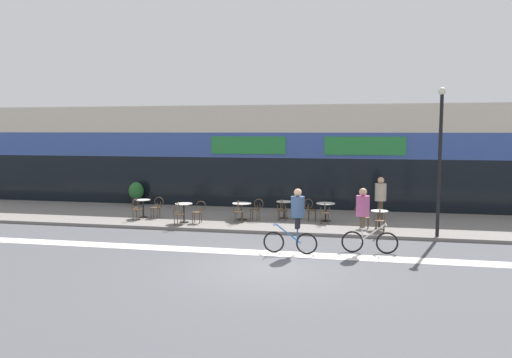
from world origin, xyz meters
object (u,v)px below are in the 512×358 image
pedestrian_near_end (381,195)px  cyclist_0 (365,216)px  bistro_table_5 (379,216)px  cafe_chair_0_near (137,208)px  bistro_table_0 (143,205)px  cafe_chair_1_side (199,210)px  cafe_chair_0_side (157,206)px  cafe_chair_4_side (310,208)px  cafe_chair_1_near (178,212)px  bistro_table_2 (242,208)px  planter_pot (136,192)px  cafe_chair_4_near (325,211)px  cafe_chair_2_side (257,208)px  cafe_chair_2_near (238,210)px  bistro_table_1 (184,209)px  cafe_chair_5_side (362,215)px  bistro_table_4 (326,208)px  cafe_chair_3_near (282,209)px  cafe_chair_3_side (299,207)px  lamp_post (440,151)px  cafe_chair_5_near (380,219)px  bistro_table_3 (284,206)px  cyclist_1 (296,216)px

pedestrian_near_end → cyclist_0: bearing=67.1°
bistro_table_5 → cafe_chair_0_near: size_ratio=0.79×
bistro_table_0 → cafe_chair_1_side: 2.85m
cafe_chair_0_side → cafe_chair_4_side: 6.47m
cafe_chair_1_near → cyclist_0: size_ratio=0.44×
bistro_table_2 → planter_pot: planter_pot is taller
cafe_chair_4_near → planter_pot: bearing=66.2°
planter_pot → pedestrian_near_end: pedestrian_near_end is taller
cafe_chair_1_side → cafe_chair_2_side: same height
bistro_table_2 → pedestrian_near_end: pedestrian_near_end is taller
cafe_chair_1_side → cafe_chair_2_side: 2.39m
cafe_chair_0_near → pedestrian_near_end: size_ratio=0.50×
cafe_chair_0_near → cafe_chair_1_near: 2.26m
bistro_table_5 → cafe_chair_2_near: (-5.51, 0.34, 0.01)m
bistro_table_1 → cafe_chair_5_side: bearing=1.0°
bistro_table_2 → cafe_chair_1_side: 1.86m
cafe_chair_4_side → bistro_table_5: bearing=-26.4°
bistro_table_2 → bistro_table_4: size_ratio=1.03×
pedestrian_near_end → planter_pot: bearing=-24.7°
cafe_chair_3_near → bistro_table_0: bearing=95.2°
cafe_chair_3_near → cafe_chair_3_side: (0.63, 0.63, 0.00)m
cafe_chair_5_side → lamp_post: lamp_post is taller
bistro_table_4 → cafe_chair_3_side: (-1.13, 0.29, -0.02)m
cafe_chair_0_near → lamp_post: bearing=-88.6°
cafe_chair_0_near → cafe_chair_2_near: bearing=-80.3°
cafe_chair_0_near → cafe_chair_3_near: 6.01m
cafe_chair_5_near → cafe_chair_0_near: bearing=94.5°
cafe_chair_1_near → cafe_chair_1_side: size_ratio=1.00×
bistro_table_3 → cafe_chair_2_near: cafe_chair_2_near is taller
cafe_chair_3_side → cafe_chair_4_side: bearing=146.4°
bistro_table_4 → planter_pot: bearing=164.8°
bistro_table_5 → lamp_post: size_ratio=0.14×
bistro_table_4 → cafe_chair_2_side: size_ratio=0.85×
bistro_table_5 → cafe_chair_2_side: size_ratio=0.79×
bistro_table_5 → cafe_chair_5_near: 0.63m
cafe_chair_0_side → pedestrian_near_end: pedestrian_near_end is taller
cafe_chair_4_near → pedestrian_near_end: (2.19, 1.26, 0.55)m
cafe_chair_4_side → cyclist_1: bearing=-89.6°
bistro_table_4 → cafe_chair_5_near: (2.07, -1.98, -0.02)m
bistro_table_2 → cafe_chair_2_near: size_ratio=0.88×
cafe_chair_0_side → cyclist_0: 9.45m
bistro_table_4 → cafe_chair_4_side: (-0.63, 0.00, -0.02)m
planter_pot → lamp_post: (13.53, -4.79, 2.35)m
cafe_chair_0_near → pedestrian_near_end: (9.89, 1.93, 0.55)m
cafe_chair_3_side → cyclist_0: bearing=114.1°
cafe_chair_0_side → cafe_chair_4_near: bearing=179.8°
cafe_chair_2_side → pedestrian_near_end: bearing=-161.8°
bistro_table_0 → cafe_chair_2_side: 4.89m
bistro_table_5 → cafe_chair_4_near: (-2.08, 0.73, 0.01)m
cafe_chair_3_side → bistro_table_4: bearing=161.9°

